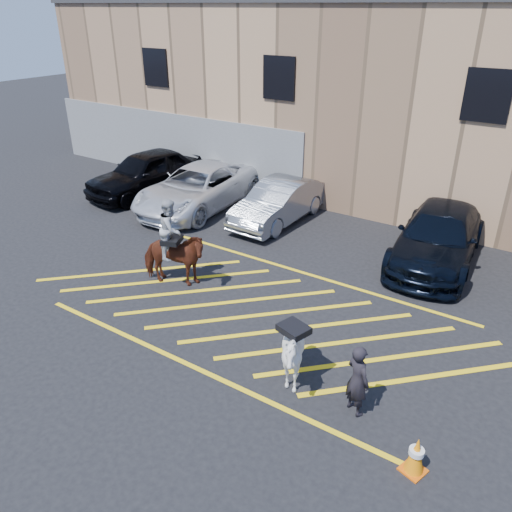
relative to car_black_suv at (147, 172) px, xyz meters
The scene contains 11 objects.
ground 10.04m from the car_black_suv, 28.16° to the right, with size 90.00×90.00×0.00m, color black.
car_black_suv is the anchor object (origin of this frame).
car_white_pickup 2.78m from the car_black_suv, ahead, with size 2.61×5.66×1.57m, color white.
car_silver_sedan 6.04m from the car_black_suv, ahead, with size 1.54×4.41×1.45m, color gray.
car_blue_suv 11.56m from the car_black_suv, ahead, with size 2.21×5.43×1.58m, color black.
handler 13.86m from the car_black_suv, 29.45° to the right, with size 0.54×0.36×1.49m, color black.
warehouse 11.75m from the car_black_suv, 39.53° to the left, with size 32.42×10.20×7.30m.
hatching_zone 10.19m from the car_black_suv, 29.66° to the right, with size 12.60×5.12×0.01m.
mounted_bay 7.83m from the car_black_suv, 40.25° to the right, with size 2.07×1.48×2.49m.
saddled_white 12.67m from the car_black_suv, 32.48° to the right, with size 1.56×1.66×1.51m.
traffic_cone 15.44m from the car_black_suv, 29.35° to the right, with size 0.48×0.48×0.73m.
Camera 1 is at (5.64, -9.12, 6.95)m, focal length 35.00 mm.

